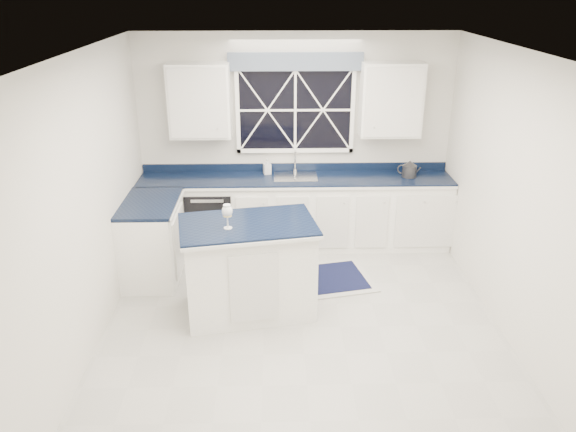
{
  "coord_description": "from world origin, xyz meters",
  "views": [
    {
      "loc": [
        -0.26,
        -4.81,
        3.27
      ],
      "look_at": [
        -0.14,
        0.4,
        1.07
      ],
      "focal_mm": 35.0,
      "sensor_mm": 36.0,
      "label": 1
    }
  ],
  "objects_px": {
    "kettle": "(409,169)",
    "island": "(249,268)",
    "faucet": "(295,161)",
    "wine_glass": "(227,212)",
    "dishwasher": "(211,217)",
    "soap_bottle": "(267,166)"
  },
  "relations": [
    {
      "from": "kettle",
      "to": "dishwasher",
      "type": "bearing_deg",
      "value": -155.24
    },
    {
      "from": "faucet",
      "to": "dishwasher",
      "type": "bearing_deg",
      "value": -169.98
    },
    {
      "from": "wine_glass",
      "to": "soap_bottle",
      "type": "xyz_separation_m",
      "value": [
        0.37,
        1.89,
        -0.14
      ]
    },
    {
      "from": "dishwasher",
      "to": "island",
      "type": "bearing_deg",
      "value": -70.87
    },
    {
      "from": "kettle",
      "to": "soap_bottle",
      "type": "height_order",
      "value": "kettle"
    },
    {
      "from": "kettle",
      "to": "wine_glass",
      "type": "distance_m",
      "value": 2.78
    },
    {
      "from": "faucet",
      "to": "island",
      "type": "bearing_deg",
      "value": -106.9
    },
    {
      "from": "island",
      "to": "wine_glass",
      "type": "distance_m",
      "value": 0.71
    },
    {
      "from": "island",
      "to": "wine_glass",
      "type": "bearing_deg",
      "value": -156.81
    },
    {
      "from": "faucet",
      "to": "soap_bottle",
      "type": "distance_m",
      "value": 0.37
    },
    {
      "from": "island",
      "to": "wine_glass",
      "type": "height_order",
      "value": "wine_glass"
    },
    {
      "from": "island",
      "to": "soap_bottle",
      "type": "distance_m",
      "value": 1.85
    },
    {
      "from": "dishwasher",
      "to": "faucet",
      "type": "height_order",
      "value": "faucet"
    },
    {
      "from": "wine_glass",
      "to": "kettle",
      "type": "bearing_deg",
      "value": 38.43
    },
    {
      "from": "wine_glass",
      "to": "soap_bottle",
      "type": "bearing_deg",
      "value": 78.99
    },
    {
      "from": "faucet",
      "to": "kettle",
      "type": "relative_size",
      "value": 1.07
    },
    {
      "from": "island",
      "to": "soap_bottle",
      "type": "relative_size",
      "value": 7.29
    },
    {
      "from": "dishwasher",
      "to": "island",
      "type": "relative_size",
      "value": 0.55
    },
    {
      "from": "kettle",
      "to": "island",
      "type": "bearing_deg",
      "value": -116.51
    },
    {
      "from": "dishwasher",
      "to": "soap_bottle",
      "type": "distance_m",
      "value": 0.98
    },
    {
      "from": "dishwasher",
      "to": "soap_bottle",
      "type": "bearing_deg",
      "value": 12.52
    },
    {
      "from": "dishwasher",
      "to": "kettle",
      "type": "height_order",
      "value": "kettle"
    }
  ]
}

